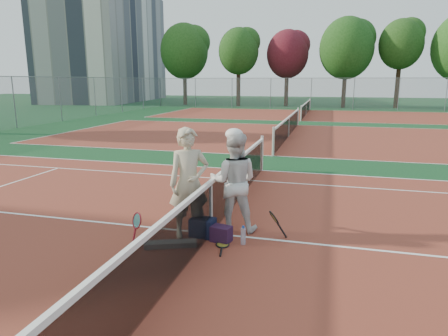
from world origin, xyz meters
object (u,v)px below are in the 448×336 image
object	(u,v)px
racket_red	(137,230)
sports_bag_purple	(221,234)
apartment_block	(107,45)
racket_black_held	(274,225)
water_bottle	(243,236)
net_main	(211,207)
racket_spare	(223,244)
sports_bag_navy	(203,227)
player_a	(189,183)
player_b	(234,182)

from	to	relation	value
racket_red	sports_bag_purple	size ratio (longest dim) A/B	1.70
apartment_block	racket_black_held	xyz separation A→B (m)	(29.15, -43.96, -7.24)
apartment_block	water_bottle	distance (m)	53.31
water_bottle	net_main	bearing A→B (deg)	154.10
racket_red	sports_bag_purple	xyz separation A→B (m)	(1.32, 0.56, -0.15)
racket_black_held	sports_bag_purple	distance (m)	0.94
racket_spare	water_bottle	distance (m)	0.38
net_main	apartment_block	size ratio (longest dim) A/B	0.50
racket_black_held	water_bottle	bearing A→B (deg)	8.14
racket_black_held	sports_bag_navy	size ratio (longest dim) A/B	1.21
racket_red	water_bottle	size ratio (longest dim) A/B	1.96
apartment_block	net_main	bearing A→B (deg)	-57.53
player_a	racket_red	size ratio (longest dim) A/B	3.37
racket_spare	water_bottle	world-z (taller)	water_bottle
racket_spare	sports_bag_purple	bearing A→B (deg)	12.17
racket_spare	player_b	bearing A→B (deg)	-11.03
player_a	sports_bag_navy	bearing A→B (deg)	-27.03
player_b	sports_bag_navy	bearing A→B (deg)	38.34
player_a	net_main	bearing A→B (deg)	-3.98
player_b	racket_red	world-z (taller)	player_b
sports_bag_navy	sports_bag_purple	xyz separation A→B (m)	(0.39, -0.14, -0.03)
player_a	racket_black_held	world-z (taller)	player_a
racket_red	racket_spare	bearing A→B (deg)	-43.43
player_b	sports_bag_navy	distance (m)	1.01
sports_bag_purple	racket_spare	bearing A→B (deg)	-67.26
apartment_block	racket_black_held	distance (m)	53.24
racket_black_held	racket_spare	size ratio (longest dim) A/B	0.87
sports_bag_navy	water_bottle	distance (m)	0.81
player_a	racket_red	bearing A→B (deg)	-166.15
player_b	sports_bag_purple	xyz separation A→B (m)	(-0.07, -0.62, -0.79)
water_bottle	player_b	bearing A→B (deg)	116.82
racket_black_held	water_bottle	xyz separation A→B (m)	(-0.47, -0.37, -0.11)
racket_spare	player_a	bearing A→B (deg)	57.32
racket_spare	sports_bag_purple	xyz separation A→B (m)	(-0.07, 0.16, 0.13)
player_a	racket_red	world-z (taller)	player_a
net_main	player_b	bearing A→B (deg)	42.29
net_main	racket_red	distance (m)	1.37
net_main	sports_bag_navy	xyz separation A→B (m)	(-0.11, -0.16, -0.34)
racket_red	racket_black_held	world-z (taller)	racket_red
sports_bag_purple	apartment_block	bearing A→B (deg)	122.55
racket_red	sports_bag_purple	bearing A→B (deg)	-36.54
apartment_block	sports_bag_purple	size ratio (longest dim) A/B	63.75
player_b	racket_black_held	xyz separation A→B (m)	(0.80, -0.28, -0.67)
player_a	sports_bag_navy	size ratio (longest dim) A/B	4.56
player_a	sports_bag_purple	size ratio (longest dim) A/B	5.74
net_main	racket_black_held	distance (m)	1.18
racket_black_held	racket_spare	distance (m)	0.98
racket_spare	racket_red	bearing A→B (deg)	95.56
player_a	water_bottle	distance (m)	1.34
net_main	water_bottle	bearing A→B (deg)	-25.90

